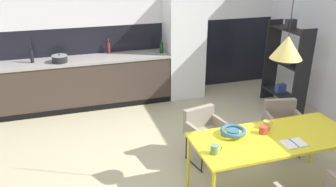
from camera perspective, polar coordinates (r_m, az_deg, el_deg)
ground_plane at (r=4.34m, az=4.98°, el=-15.24°), size 8.62×8.62×0.00m
back_wall_splashback_dark at (r=6.84m, az=-5.10°, el=5.80°), size 6.12×0.12×1.42m
kitchen_counter at (r=6.44m, az=-14.97°, el=1.69°), size 3.41×0.63×0.91m
refrigerator_column at (r=6.66m, az=2.67°, el=7.80°), size 0.71×0.60×1.95m
dining_table at (r=4.05m, az=17.39°, el=-7.52°), size 1.87×0.78×0.74m
armchair_head_of_table at (r=4.60m, az=6.11°, el=-5.66°), size 0.57×0.56×0.73m
armchair_far_side at (r=5.07m, az=18.72°, el=-4.07°), size 0.56×0.56×0.73m
fruit_bowl at (r=3.91m, az=10.93°, el=-6.28°), size 0.30×0.30×0.08m
open_book at (r=3.95m, az=20.46°, el=-7.88°), size 0.26×0.18×0.02m
mug_short_terracotta at (r=3.55m, az=7.89°, el=-9.31°), size 0.13×0.08×0.10m
mug_glass_clear at (r=4.17m, az=16.31°, el=-5.02°), size 0.12×0.08×0.09m
mug_dark_espresso at (r=4.04m, az=15.78°, el=-5.95°), size 0.13×0.09×0.09m
cooking_pot at (r=6.19m, az=-17.82°, el=5.59°), size 0.27×0.27×0.15m
bottle_wine_green at (r=6.47m, az=-1.11°, el=7.74°), size 0.07×0.07×0.27m
bottle_oil_tall at (r=6.54m, az=-9.98°, el=7.61°), size 0.06×0.06×0.28m
bottle_spice_small at (r=6.32m, az=-22.03°, el=5.94°), size 0.06×0.06×0.31m
open_shelf_unit at (r=6.45m, az=19.32°, el=4.68°), size 0.30×0.95×1.62m
pendant_lamp_over_table_near at (r=3.64m, az=19.46°, el=7.36°), size 0.33×0.33×1.13m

